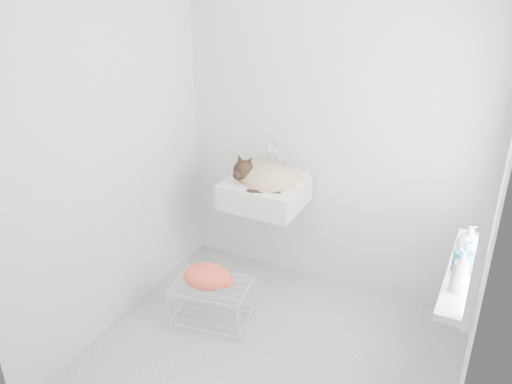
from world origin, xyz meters
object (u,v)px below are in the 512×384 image
at_px(wire_rack, 212,302).
at_px(bottle_a, 457,290).
at_px(bottle_c, 467,253).
at_px(bottle_b, 461,273).
at_px(cat, 266,177).
at_px(sink, 265,181).

bearing_deg(wire_rack, bottle_a, -7.33).
xyz_separation_m(wire_rack, bottle_c, (1.51, 0.19, 0.70)).
relative_size(wire_rack, bottle_c, 3.06).
bearing_deg(bottle_b, wire_rack, 178.92).
relative_size(bottle_b, bottle_c, 1.10).
bearing_deg(cat, wire_rack, -113.07).
relative_size(cat, bottle_c, 2.86).
xyz_separation_m(cat, wire_rack, (-0.14, -0.54, -0.74)).
relative_size(sink, wire_rack, 1.10).
relative_size(bottle_a, bottle_c, 1.15).
bearing_deg(bottle_a, bottle_b, 90.00).
height_order(bottle_a, bottle_c, bottle_a).
height_order(cat, bottle_b, cat).
bearing_deg(cat, sink, 118.45).
height_order(sink, bottle_b, sink).
xyz_separation_m(sink, bottle_c, (1.38, -0.37, 0.00)).
relative_size(bottle_a, bottle_b, 1.04).
distance_m(sink, bottle_c, 1.43).
distance_m(cat, bottle_b, 1.48).
bearing_deg(bottle_a, sink, 151.52).
distance_m(sink, cat, 0.05).
relative_size(cat, bottle_a, 2.49).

